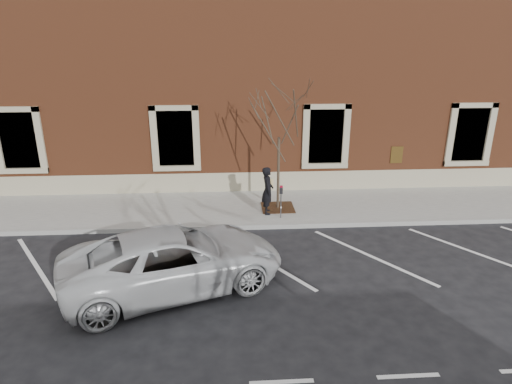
{
  "coord_description": "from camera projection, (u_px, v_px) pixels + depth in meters",
  "views": [
    {
      "loc": [
        -0.87,
        -13.27,
        5.92
      ],
      "look_at": [
        0.0,
        0.6,
        1.1
      ],
      "focal_mm": 30.0,
      "sensor_mm": 36.0,
      "label": 1
    }
  ],
  "objects": [
    {
      "name": "parking_meter",
      "position": [
        281.0,
        196.0,
        14.73
      ],
      "size": [
        0.11,
        0.08,
        1.18
      ],
      "rotation": [
        0.0,
        0.0,
        0.01
      ],
      "color": "#595B60",
      "rests_on": "sidewalk_near"
    },
    {
      "name": "parking_stripes",
      "position": [
        262.0,
        259.0,
        12.43
      ],
      "size": [
        28.0,
        4.4,
        0.01
      ],
      "primitive_type": null,
      "color": "silver",
      "rests_on": "ground"
    },
    {
      "name": "ground",
      "position": [
        257.0,
        228.0,
        14.51
      ],
      "size": [
        120.0,
        120.0,
        0.0
      ],
      "primitive_type": "plane",
      "color": "#28282B",
      "rests_on": "ground"
    },
    {
      "name": "building_civic",
      "position": [
        247.0,
        86.0,
        20.5
      ],
      "size": [
        40.0,
        8.62,
        8.0
      ],
      "color": "brown",
      "rests_on": "ground"
    },
    {
      "name": "sapling",
      "position": [
        279.0,
        117.0,
        14.81
      ],
      "size": [
        2.9,
        2.9,
        4.84
      ],
      "color": "#433328",
      "rests_on": "sidewalk_near"
    },
    {
      "name": "curb_near",
      "position": [
        257.0,
        227.0,
        14.44
      ],
      "size": [
        40.0,
        0.12,
        0.15
      ],
      "primitive_type": "cube",
      "color": "#9E9E99",
      "rests_on": "ground"
    },
    {
      "name": "white_truck",
      "position": [
        175.0,
        259.0,
        10.8
      ],
      "size": [
        6.07,
        4.28,
        1.54
      ],
      "primitive_type": "imported",
      "rotation": [
        0.0,
        0.0,
        1.92
      ],
      "color": "#BCBEC0",
      "rests_on": "ground"
    },
    {
      "name": "tree_grate",
      "position": [
        278.0,
        207.0,
        15.91
      ],
      "size": [
        1.19,
        1.19,
        0.03
      ],
      "primitive_type": "cube",
      "color": "#402C14",
      "rests_on": "sidewalk_near"
    },
    {
      "name": "man",
      "position": [
        268.0,
        191.0,
        15.14
      ],
      "size": [
        0.44,
        0.65,
        1.72
      ],
      "primitive_type": "imported",
      "rotation": [
        0.0,
        0.0,
        1.52
      ],
      "color": "black",
      "rests_on": "sidewalk_near"
    },
    {
      "name": "sidewalk_near",
      "position": [
        254.0,
        208.0,
        16.13
      ],
      "size": [
        40.0,
        3.5,
        0.15
      ],
      "primitive_type": "cube",
      "color": "#B5B3AA",
      "rests_on": "ground"
    }
  ]
}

